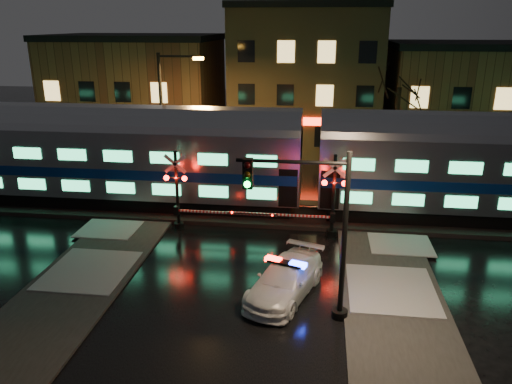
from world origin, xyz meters
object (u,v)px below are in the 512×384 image
police_car (285,279)px  streetlight (166,113)px  crossing_signal_right (326,204)px  traffic_light (316,233)px  crossing_signal_left (184,198)px

police_car → streetlight: (-8.57, 12.80, 4.32)m
police_car → crossing_signal_right: 6.41m
traffic_light → streetlight: streetlight is taller
police_car → crossing_signal_right: size_ratio=0.85×
police_car → streetlight: 16.00m
police_car → streetlight: size_ratio=0.60×
crossing_signal_left → police_car: bearing=-46.5°
crossing_signal_right → crossing_signal_left: size_ratio=1.02×
traffic_light → streetlight: bearing=117.7°
police_car → crossing_signal_left: (-5.79, 6.11, 1.05)m
crossing_signal_right → traffic_light: bearing=-93.6°
crossing_signal_right → streetlight: 12.60m
police_car → traffic_light: traffic_light is taller
crossing_signal_left → crossing_signal_right: bearing=0.0°
crossing_signal_right → streetlight: bearing=146.7°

